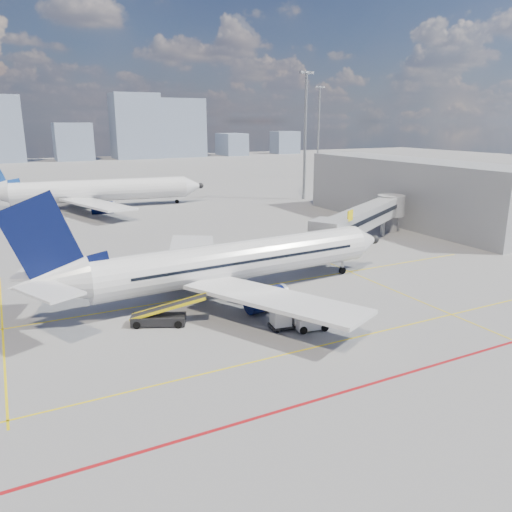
{
  "coord_description": "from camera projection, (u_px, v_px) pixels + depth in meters",
  "views": [
    {
      "loc": [
        -18.87,
        -33.56,
        15.85
      ],
      "look_at": [
        1.16,
        5.38,
        4.0
      ],
      "focal_mm": 35.0,
      "sensor_mm": 36.0,
      "label": 1
    }
  ],
  "objects": [
    {
      "name": "distant_skyline",
      "position": [
        38.0,
        134.0,
        200.42
      ],
      "size": [
        251.78,
        15.81,
        27.59
      ],
      "color": "slate",
      "rests_on": "ground"
    },
    {
      "name": "jet_bridge",
      "position": [
        367.0,
        217.0,
        65.2
      ],
      "size": [
        23.55,
        15.78,
        6.3
      ],
      "color": "#97999F",
      "rests_on": "ground"
    },
    {
      "name": "apron_markings",
      "position": [
        292.0,
        338.0,
        37.66
      ],
      "size": [
        90.0,
        35.12,
        0.01
      ],
      "color": "#D6BE0B",
      "rests_on": "ground"
    },
    {
      "name": "baggage_tug",
      "position": [
        309.0,
        320.0,
        39.02
      ],
      "size": [
        2.68,
        1.88,
        1.72
      ],
      "rotation": [
        0.0,
        0.0,
        -0.17
      ],
      "color": "silver",
      "rests_on": "ground"
    },
    {
      "name": "floodlight_mast_ne",
      "position": [
        305.0,
        133.0,
        101.71
      ],
      "size": [
        3.2,
        0.61,
        25.45
      ],
      "color": "gray",
      "rests_on": "ground"
    },
    {
      "name": "main_aircraft",
      "position": [
        225.0,
        263.0,
        45.91
      ],
      "size": [
        37.23,
        32.42,
        10.92
      ],
      "rotation": [
        0.0,
        0.0,
        0.05
      ],
      "color": "silver",
      "rests_on": "ground"
    },
    {
      "name": "cargo_dolly",
      "position": [
        290.0,
        316.0,
        39.37
      ],
      "size": [
        3.44,
        1.92,
        1.79
      ],
      "rotation": [
        0.0,
        0.0,
        -0.15
      ],
      "color": "black",
      "rests_on": "ground"
    },
    {
      "name": "second_aircraft",
      "position": [
        92.0,
        191.0,
        93.25
      ],
      "size": [
        42.36,
        36.84,
        12.39
      ],
      "rotation": [
        0.0,
        0.0,
        -0.11
      ],
      "color": "silver",
      "rests_on": "ground"
    },
    {
      "name": "belt_loader",
      "position": [
        161.0,
        317.0,
        40.0
      ],
      "size": [
        6.07,
        3.76,
        2.5
      ],
      "rotation": [
        0.0,
        0.0,
        -0.43
      ],
      "color": "black",
      "rests_on": "ground"
    },
    {
      "name": "ramp_worker",
      "position": [
        319.0,
        310.0,
        40.91
      ],
      "size": [
        0.73,
        0.78,
        1.79
      ],
      "primitive_type": "imported",
      "rotation": [
        0.0,
        0.0,
        0.94
      ],
      "color": "#F7FE1A",
      "rests_on": "ground"
    },
    {
      "name": "floodlight_mast_far",
      "position": [
        319.0,
        129.0,
        143.68
      ],
      "size": [
        3.2,
        0.61,
        25.45
      ],
      "color": "gray",
      "rests_on": "ground"
    },
    {
      "name": "terminal_block",
      "position": [
        412.0,
        191.0,
        79.93
      ],
      "size": [
        10.0,
        42.0,
        10.0
      ],
      "color": "#97999F",
      "rests_on": "ground"
    },
    {
      "name": "ground",
      "position": [
        273.0,
        319.0,
        41.28
      ],
      "size": [
        420.0,
        420.0,
        0.0
      ],
      "primitive_type": "plane",
      "color": "slate",
      "rests_on": "ground"
    }
  ]
}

